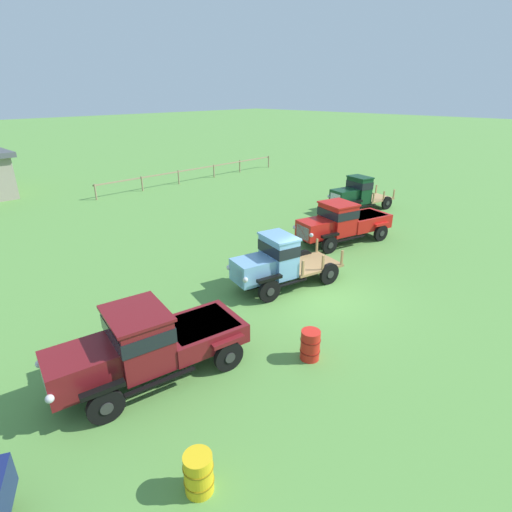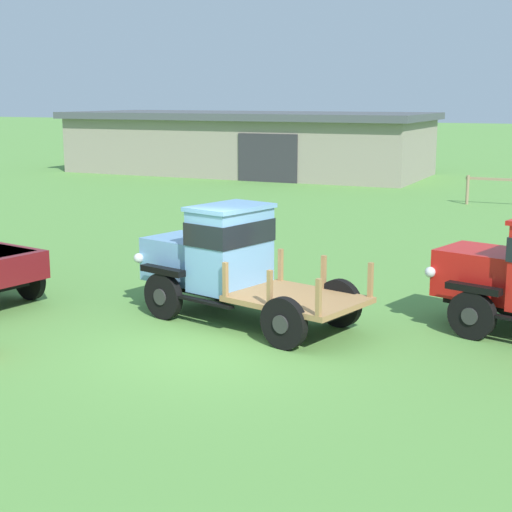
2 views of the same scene
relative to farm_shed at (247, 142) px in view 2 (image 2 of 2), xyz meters
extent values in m
plane|color=#5B9342|center=(12.81, -28.43, -1.70)|extent=(240.00, 240.00, 0.00)
cube|color=gray|center=(0.00, 0.00, -0.20)|extent=(19.43, 7.54, 3.00)
cube|color=#474C51|center=(0.00, 0.00, 1.48)|extent=(20.03, 8.34, 0.36)
cube|color=#2D2D33|center=(2.91, -3.80, -0.50)|extent=(3.20, 0.08, 2.40)
cylinder|color=#997F60|center=(13.49, -8.06, -1.13)|extent=(0.12, 0.12, 1.16)
cylinder|color=black|center=(7.76, -27.14, -1.26)|extent=(0.91, 0.32, 0.90)
cylinder|color=#2D2D2D|center=(7.78, -27.06, -1.26)|extent=(0.31, 0.09, 0.31)
cube|color=maroon|center=(7.76, -27.14, -0.76)|extent=(1.00, 0.39, 0.12)
cylinder|color=black|center=(11.10, -27.23, -1.25)|extent=(0.91, 0.39, 0.90)
cylinder|color=#2D2D2D|center=(11.08, -27.33, -1.25)|extent=(0.31, 0.11, 0.32)
cylinder|color=black|center=(11.53, -25.59, -1.25)|extent=(0.91, 0.39, 0.90)
cylinder|color=#2D2D2D|center=(11.55, -25.49, -1.25)|extent=(0.31, 0.11, 0.32)
cylinder|color=black|center=(13.91, -27.97, -1.25)|extent=(0.91, 0.39, 0.90)
cylinder|color=#2D2D2D|center=(13.89, -28.06, -1.25)|extent=(0.31, 0.11, 0.32)
cylinder|color=black|center=(14.34, -26.32, -1.25)|extent=(0.91, 0.39, 0.90)
cylinder|color=#2D2D2D|center=(14.37, -26.23, -1.25)|extent=(0.31, 0.11, 0.32)
cube|color=black|center=(12.65, -26.76, -1.17)|extent=(4.35, 1.98, 0.12)
cube|color=#70A3D1|center=(11.11, -26.36, -0.68)|extent=(1.67, 1.51, 0.86)
cube|color=silver|center=(10.45, -26.18, -0.72)|extent=(0.29, 0.92, 0.64)
sphere|color=silver|center=(10.28, -26.80, -0.66)|extent=(0.20, 0.20, 0.20)
sphere|color=silver|center=(10.60, -25.56, -0.66)|extent=(0.20, 0.20, 0.20)
cube|color=black|center=(11.10, -27.23, -0.75)|extent=(1.05, 0.46, 0.12)
cube|color=black|center=(11.53, -25.59, -0.75)|extent=(1.05, 0.46, 0.12)
cube|color=#70A3D1|center=(12.26, -26.66, -0.34)|extent=(1.30, 1.69, 1.53)
cube|color=black|center=(12.26, -26.66, 0.00)|extent=(1.34, 1.73, 0.43)
cube|color=#70A3D1|center=(12.26, -26.66, 0.46)|extent=(1.41, 1.78, 0.08)
cube|color=black|center=(12.14, -27.49, -1.19)|extent=(1.32, 0.47, 0.05)
cube|color=black|center=(12.56, -25.87, -1.19)|extent=(1.32, 0.47, 0.05)
cube|color=#9E7547|center=(13.80, -27.06, -1.06)|extent=(2.60, 2.21, 0.10)
cube|color=#9E7547|center=(12.62, -27.59, -0.70)|extent=(0.10, 0.10, 0.62)
cube|color=#9E7547|center=(13.03, -26.02, -0.70)|extent=(0.10, 0.10, 0.62)
cube|color=#9E7547|center=(13.60, -27.84, -0.70)|extent=(0.10, 0.10, 0.62)
cube|color=#9E7547|center=(14.01, -26.28, -0.70)|extent=(0.10, 0.10, 0.62)
cube|color=#9E7547|center=(14.58, -28.10, -0.70)|extent=(0.10, 0.10, 0.62)
cube|color=#9E7547|center=(14.98, -26.53, -0.70)|extent=(0.10, 0.10, 0.62)
cylinder|color=black|center=(16.71, -26.06, -1.27)|extent=(0.88, 0.40, 0.87)
cylinder|color=#2D2D2D|center=(16.68, -26.16, -1.27)|extent=(0.30, 0.11, 0.30)
cube|color=red|center=(16.73, -25.13, -0.69)|extent=(1.80, 1.63, 0.87)
cube|color=silver|center=(16.03, -24.93, -0.74)|extent=(0.33, 0.98, 0.65)
sphere|color=silver|center=(15.84, -25.58, -0.67)|extent=(0.20, 0.20, 0.20)
sphere|color=silver|center=(16.20, -24.28, -0.67)|extent=(0.20, 0.20, 0.20)
cube|color=black|center=(16.71, -26.06, -0.79)|extent=(1.01, 0.46, 0.12)
camera|label=1|loc=(1.28, -36.09, 5.67)|focal=28.00mm
camera|label=2|loc=(18.81, -39.72, 2.50)|focal=55.00mm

